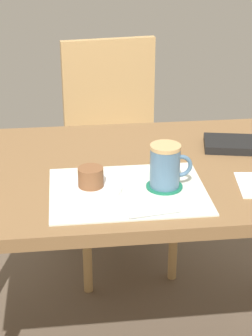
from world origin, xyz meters
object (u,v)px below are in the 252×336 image
object	(u,v)px
dining_table	(138,193)
pastry_plate	(91,188)
pastry	(91,177)
small_book	(234,144)
wooden_chair	(116,148)
coffee_mug	(166,166)

from	to	relation	value
dining_table	pastry_plate	bearing A→B (deg)	-136.39
pastry	small_book	bearing A→B (deg)	27.93
wooden_chair	pastry_plate	xyz separation A→B (m)	(-0.14, -0.82, 0.24)
pastry	coffee_mug	bearing A→B (deg)	-1.94
dining_table	wooden_chair	world-z (taller)	wooden_chair
pastry	small_book	xyz separation A→B (m)	(0.46, 0.24, -0.03)
pastry_plate	small_book	distance (m)	0.52
dining_table	pastry	distance (m)	0.24
pastry	small_book	world-z (taller)	pastry
pastry	pastry_plate	bearing A→B (deg)	0.00
coffee_mug	pastry_plate	bearing A→B (deg)	178.06
pastry	coffee_mug	world-z (taller)	coffee_mug
wooden_chair	coffee_mug	xyz separation A→B (m)	(0.05, -0.83, 0.30)
small_book	wooden_chair	bearing A→B (deg)	130.14
wooden_chair	pastry	distance (m)	0.88
pastry	small_book	distance (m)	0.52
small_book	dining_table	bearing A→B (deg)	-149.70
dining_table	small_book	world-z (taller)	small_book
coffee_mug	wooden_chair	bearing A→B (deg)	93.58
coffee_mug	small_book	bearing A→B (deg)	43.71
coffee_mug	small_book	world-z (taller)	coffee_mug
pastry_plate	coffee_mug	world-z (taller)	coffee_mug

